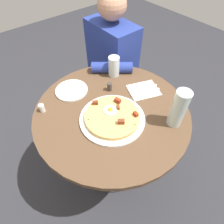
{
  "coord_description": "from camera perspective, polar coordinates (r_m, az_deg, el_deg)",
  "views": [
    {
      "loc": [
        0.52,
        -0.43,
        1.49
      ],
      "look_at": [
        0.03,
        -0.02,
        0.76
      ],
      "focal_mm": 30.51,
      "sensor_mm": 36.0,
      "label": 1
    }
  ],
  "objects": [
    {
      "name": "ground_plane",
      "position": [
        1.64,
        -0.05,
        -16.84
      ],
      "size": [
        6.0,
        6.0,
        0.0
      ],
      "primitive_type": "plane",
      "color": "#2D2D33"
    },
    {
      "name": "dining_table",
      "position": [
        1.15,
        -0.06,
        -5.2
      ],
      "size": [
        0.83,
        0.83,
        0.74
      ],
      "color": "brown",
      "rests_on": "ground_plane"
    },
    {
      "name": "person_seated",
      "position": [
        1.63,
        -0.01,
        11.36
      ],
      "size": [
        0.52,
        0.44,
        1.14
      ],
      "color": "#2D2D33",
      "rests_on": "ground_plane"
    },
    {
      "name": "pizza_plate",
      "position": [
        0.97,
        0.07,
        -1.98
      ],
      "size": [
        0.33,
        0.33,
        0.01
      ],
      "primitive_type": "cylinder",
      "color": "white",
      "rests_on": "dining_table"
    },
    {
      "name": "breakfast_pizza",
      "position": [
        0.96,
        0.1,
        -1.22
      ],
      "size": [
        0.28,
        0.28,
        0.05
      ],
      "color": "tan",
      "rests_on": "pizza_plate"
    },
    {
      "name": "bread_plate",
      "position": [
        1.14,
        -12.02,
        6.4
      ],
      "size": [
        0.19,
        0.19,
        0.01
      ],
      "primitive_type": "cylinder",
      "color": "silver",
      "rests_on": "dining_table"
    },
    {
      "name": "napkin",
      "position": [
        1.14,
        9.55,
        6.41
      ],
      "size": [
        0.19,
        0.21,
        0.0
      ],
      "primitive_type": "cube",
      "rotation": [
        0.0,
        0.0,
        1.19
      ],
      "color": "white",
      "rests_on": "dining_table"
    },
    {
      "name": "fork",
      "position": [
        1.12,
        9.96,
        5.98
      ],
      "size": [
        0.08,
        0.17,
        0.0
      ],
      "primitive_type": "cube",
      "rotation": [
        0.0,
        0.0,
        1.19
      ],
      "color": "silver",
      "rests_on": "napkin"
    },
    {
      "name": "knife",
      "position": [
        1.15,
        9.21,
        7.15
      ],
      "size": [
        0.08,
        0.17,
        0.0
      ],
      "primitive_type": "cube",
      "rotation": [
        0.0,
        0.0,
        1.19
      ],
      "color": "silver",
      "rests_on": "napkin"
    },
    {
      "name": "water_glass",
      "position": [
        1.2,
        0.56,
        13.5
      ],
      "size": [
        0.07,
        0.07,
        0.13
      ],
      "primitive_type": "cylinder",
      "color": "silver",
      "rests_on": "dining_table"
    },
    {
      "name": "water_bottle",
      "position": [
        0.94,
        19.32,
        0.93
      ],
      "size": [
        0.07,
        0.07,
        0.21
      ],
      "primitive_type": "cylinder",
      "color": "silver",
      "rests_on": "dining_table"
    },
    {
      "name": "salt_shaker",
      "position": [
        1.06,
        -20.26,
        1.12
      ],
      "size": [
        0.03,
        0.03,
        0.05
      ],
      "primitive_type": "cylinder",
      "color": "white",
      "rests_on": "dining_table"
    },
    {
      "name": "pepper_shaker",
      "position": [
        1.11,
        -0.76,
        7.63
      ],
      "size": [
        0.03,
        0.03,
        0.05
      ],
      "primitive_type": "cylinder",
      "color": "#3F3833",
      "rests_on": "dining_table"
    }
  ]
}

